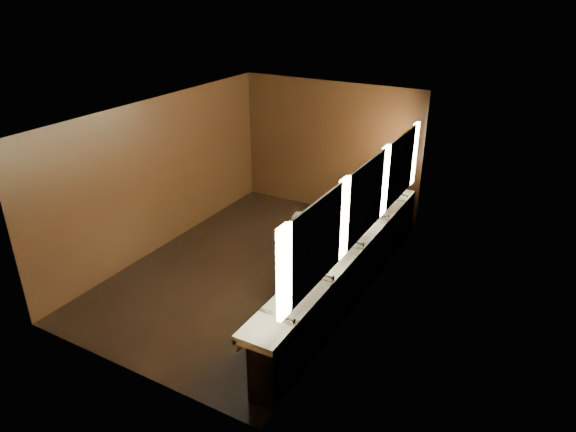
# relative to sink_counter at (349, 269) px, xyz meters

# --- Properties ---
(floor) EXTENTS (6.00, 6.00, 0.00)m
(floor) POSITION_rel_sink_counter_xyz_m (-1.79, 0.00, -0.50)
(floor) COLOR black
(floor) RESTS_ON ground
(ceiling) EXTENTS (4.00, 6.00, 0.02)m
(ceiling) POSITION_rel_sink_counter_xyz_m (-1.79, 0.00, 2.30)
(ceiling) COLOR #2D2D2B
(ceiling) RESTS_ON wall_back
(wall_back) EXTENTS (4.00, 0.02, 2.80)m
(wall_back) POSITION_rel_sink_counter_xyz_m (-1.79, 3.00, 0.90)
(wall_back) COLOR black
(wall_back) RESTS_ON floor
(wall_front) EXTENTS (4.00, 0.02, 2.80)m
(wall_front) POSITION_rel_sink_counter_xyz_m (-1.79, -3.00, 0.90)
(wall_front) COLOR black
(wall_front) RESTS_ON floor
(wall_left) EXTENTS (0.02, 6.00, 2.80)m
(wall_left) POSITION_rel_sink_counter_xyz_m (-3.79, 0.00, 0.90)
(wall_left) COLOR black
(wall_left) RESTS_ON floor
(wall_right) EXTENTS (0.02, 6.00, 2.80)m
(wall_right) POSITION_rel_sink_counter_xyz_m (0.21, 0.00, 0.90)
(wall_right) COLOR black
(wall_right) RESTS_ON floor
(sink_counter) EXTENTS (0.55, 5.40, 1.01)m
(sink_counter) POSITION_rel_sink_counter_xyz_m (0.00, 0.00, 0.00)
(sink_counter) COLOR black
(sink_counter) RESTS_ON floor
(mirror_band) EXTENTS (0.06, 5.03, 1.15)m
(mirror_band) POSITION_rel_sink_counter_xyz_m (0.19, -0.00, 1.25)
(mirror_band) COLOR #FDF4BD
(mirror_band) RESTS_ON wall_right
(person) EXTENTS (0.57, 0.68, 1.58)m
(person) POSITION_rel_sink_counter_xyz_m (-0.63, -0.56, 0.29)
(person) COLOR #88BECB
(person) RESTS_ON floor
(trash_bin) EXTENTS (0.43, 0.43, 0.54)m
(trash_bin) POSITION_rel_sink_counter_xyz_m (-0.22, -2.22, -0.23)
(trash_bin) COLOR black
(trash_bin) RESTS_ON floor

